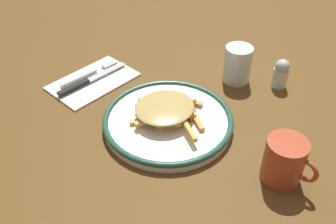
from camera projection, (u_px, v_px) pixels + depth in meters
ground_plane at (168, 125)px, 0.86m from camera, size 2.60×2.60×0.00m
plate at (168, 121)px, 0.85m from camera, size 0.30×0.30×0.03m
fries_heap at (167, 110)px, 0.84m from camera, size 0.20×0.17×0.03m
napkin at (93, 80)px, 0.99m from camera, size 0.14×0.22×0.01m
fork at (90, 72)px, 1.01m from camera, size 0.03×0.18×0.01m
knife at (87, 81)px, 0.97m from camera, size 0.02×0.21×0.01m
water_glass at (237, 64)px, 0.97m from camera, size 0.07×0.07×0.10m
coffee_mug at (285, 161)px, 0.71m from camera, size 0.11×0.08×0.09m
salt_shaker at (281, 73)px, 0.95m from camera, size 0.04×0.04×0.08m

